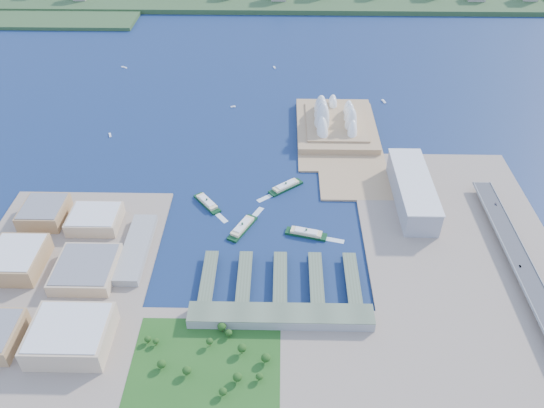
{
  "coord_description": "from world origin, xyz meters",
  "views": [
    {
      "loc": [
        13.09,
        -507.99,
        457.95
      ],
      "look_at": [
        1.89,
        49.42,
        18.0
      ],
      "focal_mm": 35.0,
      "sensor_mm": 36.0,
      "label": 1
    }
  ],
  "objects_px": {
    "toaster_building": "(412,191)",
    "car_c": "(496,204)",
    "opera_house": "(337,112)",
    "ferry_b": "(286,185)",
    "ferry_a": "(207,202)",
    "ferry_d": "(306,232)",
    "ferry_c": "(242,226)",
    "car_b": "(520,266)"
  },
  "relations": [
    {
      "from": "ferry_d",
      "to": "car_b",
      "type": "distance_m",
      "value": 258.11
    },
    {
      "from": "toaster_building",
      "to": "ferry_d",
      "type": "relative_size",
      "value": 2.88
    },
    {
      "from": "ferry_d",
      "to": "ferry_b",
      "type": "bearing_deg",
      "value": 29.01
    },
    {
      "from": "car_b",
      "to": "ferry_b",
      "type": "bearing_deg",
      "value": -31.5
    },
    {
      "from": "ferry_c",
      "to": "car_b",
      "type": "height_order",
      "value": "car_b"
    },
    {
      "from": "ferry_c",
      "to": "ferry_d",
      "type": "distance_m",
      "value": 83.92
    },
    {
      "from": "car_b",
      "to": "toaster_building",
      "type": "bearing_deg",
      "value": -54.02
    },
    {
      "from": "ferry_c",
      "to": "car_c",
      "type": "bearing_deg",
      "value": -145.99
    },
    {
      "from": "toaster_building",
      "to": "ferry_b",
      "type": "bearing_deg",
      "value": 170.38
    },
    {
      "from": "opera_house",
      "to": "car_c",
      "type": "height_order",
      "value": "opera_house"
    },
    {
      "from": "ferry_b",
      "to": "car_b",
      "type": "height_order",
      "value": "car_b"
    },
    {
      "from": "toaster_building",
      "to": "car_c",
      "type": "height_order",
      "value": "toaster_building"
    },
    {
      "from": "opera_house",
      "to": "car_c",
      "type": "distance_m",
      "value": 298.37
    },
    {
      "from": "ferry_a",
      "to": "car_c",
      "type": "distance_m",
      "value": 393.28
    },
    {
      "from": "opera_house",
      "to": "toaster_building",
      "type": "bearing_deg",
      "value": -65.77
    },
    {
      "from": "car_b",
      "to": "car_c",
      "type": "distance_m",
      "value": 117.68
    },
    {
      "from": "ferry_a",
      "to": "ferry_b",
      "type": "xyz_separation_m",
      "value": [
        109.74,
        39.96,
        0.21
      ]
    },
    {
      "from": "toaster_building",
      "to": "ferry_b",
      "type": "xyz_separation_m",
      "value": [
        -174.24,
        29.53,
        -15.33
      ]
    },
    {
      "from": "ferry_c",
      "to": "car_c",
      "type": "height_order",
      "value": "car_c"
    },
    {
      "from": "opera_house",
      "to": "ferry_a",
      "type": "height_order",
      "value": "opera_house"
    },
    {
      "from": "ferry_d",
      "to": "car_c",
      "type": "relative_size",
      "value": 11.63
    },
    {
      "from": "ferry_c",
      "to": "toaster_building",
      "type": "bearing_deg",
      "value": -137.73
    },
    {
      "from": "ferry_b",
      "to": "car_c",
      "type": "height_order",
      "value": "car_c"
    },
    {
      "from": "ferry_d",
      "to": "car_b",
      "type": "relative_size",
      "value": 14.12
    },
    {
      "from": "opera_house",
      "to": "ferry_b",
      "type": "distance_m",
      "value": 192.03
    },
    {
      "from": "toaster_building",
      "to": "car_b",
      "type": "bearing_deg",
      "value": -54.02
    },
    {
      "from": "opera_house",
      "to": "ferry_b",
      "type": "relative_size",
      "value": 3.29
    },
    {
      "from": "opera_house",
      "to": "car_b",
      "type": "bearing_deg",
      "value": -60.61
    },
    {
      "from": "ferry_c",
      "to": "car_b",
      "type": "xyz_separation_m",
      "value": [
        332.33,
        -77.04,
        10.18
      ]
    },
    {
      "from": "ferry_a",
      "to": "car_b",
      "type": "bearing_deg",
      "value": -56.67
    },
    {
      "from": "ferry_a",
      "to": "car_b",
      "type": "distance_m",
      "value": 406.05
    },
    {
      "from": "ferry_b",
      "to": "car_c",
      "type": "xyz_separation_m",
      "value": [
        283.24,
        -51.23,
        10.35
      ]
    },
    {
      "from": "ferry_a",
      "to": "car_c",
      "type": "xyz_separation_m",
      "value": [
        392.97,
        -11.28,
        10.56
      ]
    },
    {
      "from": "car_c",
      "to": "ferry_d",
      "type": "bearing_deg",
      "value": -168.96
    },
    {
      "from": "ferry_a",
      "to": "ferry_c",
      "type": "xyz_separation_m",
      "value": [
        52.64,
        -51.64,
        0.33
      ]
    },
    {
      "from": "toaster_building",
      "to": "ferry_a",
      "type": "distance_m",
      "value": 284.59
    },
    {
      "from": "ferry_a",
      "to": "car_b",
      "type": "xyz_separation_m",
      "value": [
        384.97,
        -128.69,
        10.52
      ]
    },
    {
      "from": "ferry_b",
      "to": "ferry_c",
      "type": "bearing_deg",
      "value": -70.93
    },
    {
      "from": "car_b",
      "to": "car_c",
      "type": "relative_size",
      "value": 0.82
    },
    {
      "from": "opera_house",
      "to": "car_b",
      "type": "height_order",
      "value": "opera_house"
    },
    {
      "from": "ferry_c",
      "to": "ferry_d",
      "type": "bearing_deg",
      "value": -159.44
    },
    {
      "from": "toaster_building",
      "to": "ferry_c",
      "type": "relative_size",
      "value": 2.77
    }
  ]
}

